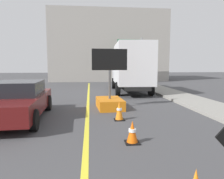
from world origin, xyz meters
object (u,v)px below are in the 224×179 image
object	(u,v)px
arrow_board_trailer	(110,98)
box_truck	(131,67)
highway_guide_sign	(135,52)
traffic_cone_far_lane	(119,111)
traffic_cone_mid_lane	(132,132)
pickup_car	(17,100)

from	to	relation	value
arrow_board_trailer	box_truck	size ratio (longest dim) A/B	0.40
highway_guide_sign	traffic_cone_far_lane	distance (m)	16.49
traffic_cone_mid_lane	traffic_cone_far_lane	xyz separation A→B (m)	(-0.02, 2.27, 0.06)
box_truck	highway_guide_sign	world-z (taller)	highway_guide_sign
traffic_cone_far_lane	box_truck	bearing A→B (deg)	76.08
pickup_car	arrow_board_trailer	bearing A→B (deg)	24.54
pickup_car	highway_guide_sign	size ratio (longest dim) A/B	0.92
arrow_board_trailer	box_truck	world-z (taller)	box_truck
box_truck	traffic_cone_mid_lane	xyz separation A→B (m)	(-1.92, -10.10, -1.56)
traffic_cone_mid_lane	traffic_cone_far_lane	bearing A→B (deg)	90.41
box_truck	traffic_cone_far_lane	distance (m)	8.21
box_truck	traffic_cone_far_lane	bearing A→B (deg)	-103.92
arrow_board_trailer	box_truck	bearing A→B (deg)	69.88
highway_guide_sign	arrow_board_trailer	bearing A→B (deg)	-106.54
traffic_cone_far_lane	pickup_car	bearing A→B (deg)	172.02
arrow_board_trailer	box_truck	distance (m)	6.22
arrow_board_trailer	traffic_cone_far_lane	size ratio (longest dim) A/B	3.82
highway_guide_sign	traffic_cone_far_lane	size ratio (longest dim) A/B	7.07
pickup_car	traffic_cone_mid_lane	distance (m)	4.65
box_truck	traffic_cone_mid_lane	bearing A→B (deg)	-100.78
pickup_car	traffic_cone_mid_lane	world-z (taller)	pickup_car
traffic_cone_mid_lane	highway_guide_sign	bearing A→B (deg)	77.85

